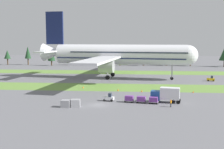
# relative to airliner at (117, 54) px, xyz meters

# --- Properties ---
(ground_plane) EXTENTS (400.00, 400.00, 0.00)m
(ground_plane) POSITION_rel_airliner_xyz_m (-1.30, -45.38, -9.24)
(ground_plane) COLOR slate
(grass_strip_near) EXTENTS (320.00, 14.58, 0.01)m
(grass_strip_near) POSITION_rel_airliner_xyz_m (-1.30, -20.76, -9.24)
(grass_strip_near) COLOR olive
(grass_strip_near) RESTS_ON ground
(grass_strip_far) EXTENTS (320.00, 14.58, 0.01)m
(grass_strip_far) POSITION_rel_airliner_xyz_m (-1.30, 20.41, -9.24)
(grass_strip_far) COLOR olive
(grass_strip_far) RESTS_ON ground
(airliner) EXTENTS (59.83, 74.34, 25.75)m
(airliner) POSITION_rel_airliner_xyz_m (0.00, 0.00, 0.00)
(airliner) COLOR white
(airliner) RESTS_ON ground
(baggage_tug) EXTENTS (2.79, 1.75, 1.97)m
(baggage_tug) POSITION_rel_airliner_xyz_m (0.68, -41.10, -8.43)
(baggage_tug) COLOR silver
(baggage_tug) RESTS_ON ground
(cargo_dolly_lead) EXTENTS (2.44, 1.87, 1.55)m
(cargo_dolly_lead) POSITION_rel_airliner_xyz_m (5.62, -42.01, -8.33)
(cargo_dolly_lead) COLOR #A3A3A8
(cargo_dolly_lead) RESTS_ON ground
(cargo_dolly_second) EXTENTS (2.44, 1.87, 1.55)m
(cargo_dolly_second) POSITION_rel_airliner_xyz_m (8.47, -42.54, -8.33)
(cargo_dolly_second) COLOR #A3A3A8
(cargo_dolly_second) RESTS_ON ground
(cargo_dolly_third) EXTENTS (2.44, 1.87, 1.55)m
(cargo_dolly_third) POSITION_rel_airliner_xyz_m (11.32, -43.06, -8.33)
(cargo_dolly_third) COLOR #A3A3A8
(cargo_dolly_third) RESTS_ON ground
(catering_truck) EXTENTS (7.26, 3.56, 3.58)m
(catering_truck) POSITION_rel_airliner_xyz_m (14.33, -41.35, -7.29)
(catering_truck) COLOR #1E4C8E
(catering_truck) RESTS_ON ground
(pushback_tractor) EXTENTS (2.75, 1.64, 1.97)m
(pushback_tractor) POSITION_rel_airliner_xyz_m (34.08, -4.59, -8.43)
(pushback_tractor) COLOR yellow
(pushback_tractor) RESTS_ON ground
(ground_crew_marshaller) EXTENTS (0.36, 0.55, 1.74)m
(ground_crew_marshaller) POSITION_rel_airliner_xyz_m (14.95, -46.08, -8.30)
(ground_crew_marshaller) COLOR black
(ground_crew_marshaller) RESTS_ON ground
(uld_container_0) EXTENTS (2.14, 1.78, 1.72)m
(uld_container_0) POSITION_rel_airliner_xyz_m (-6.11, -47.87, -8.38)
(uld_container_0) COLOR #A3A3A8
(uld_container_0) RESTS_ON ground
(uld_container_1) EXTENTS (2.10, 1.73, 1.61)m
(uld_container_1) POSITION_rel_airliner_xyz_m (-8.23, -48.20, -8.44)
(uld_container_1) COLOR #A3A3A8
(uld_container_1) RESTS_ON ground
(taxiway_marker_0) EXTENTS (0.44, 0.44, 0.64)m
(taxiway_marker_0) POSITION_rel_airliner_xyz_m (-8.94, -23.16, -8.92)
(taxiway_marker_0) COLOR orange
(taxiway_marker_0) RESTS_ON ground
(taxiway_marker_1) EXTENTS (0.44, 0.44, 0.53)m
(taxiway_marker_1) POSITION_rel_airliner_xyz_m (23.31, -28.13, -8.98)
(taxiway_marker_1) COLOR orange
(taxiway_marker_1) RESTS_ON ground
(taxiway_marker_2) EXTENTS (0.44, 0.44, 0.62)m
(taxiway_marker_2) POSITION_rel_airliner_xyz_m (2.03, -27.02, -8.93)
(taxiway_marker_2) COLOR orange
(taxiway_marker_2) RESTS_ON ground
(taxiway_marker_3) EXTENTS (0.44, 0.44, 0.65)m
(taxiway_marker_3) POSITION_rel_airliner_xyz_m (8.91, -28.23, -8.92)
(taxiway_marker_3) COLOR orange
(taxiway_marker_3) RESTS_ON ground
(distant_tree_line) EXTENTS (168.80, 9.92, 12.46)m
(distant_tree_line) POSITION_rel_airliner_xyz_m (9.41, 53.66, -2.09)
(distant_tree_line) COLOR #4C3823
(distant_tree_line) RESTS_ON ground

